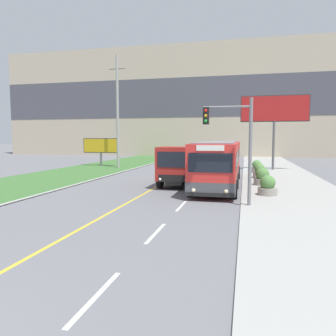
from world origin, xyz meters
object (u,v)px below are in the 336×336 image
at_px(utility_pole_far, 118,112).
at_px(billboard_large, 275,111).
at_px(billboard_small, 101,146).
at_px(planter_round_second, 262,177).
at_px(dump_truck, 180,167).
at_px(planter_round_far, 257,167).
at_px(car_distant, 204,160).
at_px(traffic_light_mast, 235,137).
at_px(planter_round_third, 260,172).
at_px(city_bus, 219,163).
at_px(planter_round_near, 268,186).

relative_size(utility_pole_far, billboard_large, 1.61).
bearing_deg(billboard_small, utility_pole_far, -34.07).
relative_size(billboard_large, planter_round_second, 6.32).
bearing_deg(dump_truck, billboard_large, 61.18).
height_order(planter_round_second, planter_round_far, planter_round_second).
bearing_deg(planter_round_second, planter_round_far, 90.72).
relative_size(car_distant, planter_round_far, 3.72).
distance_m(traffic_light_mast, planter_round_far, 15.39).
xyz_separation_m(dump_truck, planter_round_third, (5.37, 5.28, -0.74)).
bearing_deg(billboard_small, dump_truck, -48.72).
distance_m(city_bus, billboard_small, 19.27).
height_order(traffic_light_mast, billboard_large, billboard_large).
height_order(city_bus, utility_pole_far, utility_pole_far).
relative_size(utility_pole_far, traffic_light_mast, 2.36).
xyz_separation_m(utility_pole_far, billboard_small, (-2.91, 1.97, -3.73)).
height_order(dump_truck, planter_round_third, dump_truck).
distance_m(city_bus, planter_round_third, 5.18).
height_order(utility_pole_far, traffic_light_mast, utility_pole_far).
bearing_deg(car_distant, dump_truck, -88.66).
relative_size(planter_round_third, planter_round_far, 0.98).
relative_size(dump_truck, planter_round_near, 6.15).
relative_size(planter_round_near, planter_round_second, 0.95).
relative_size(traffic_light_mast, planter_round_near, 4.56).
bearing_deg(car_distant, planter_round_third, -62.25).
bearing_deg(planter_round_near, dump_truck, 153.67).
height_order(traffic_light_mast, planter_round_third, traffic_light_mast).
distance_m(planter_round_second, planter_round_far, 7.99).
xyz_separation_m(city_bus, planter_round_third, (2.84, 4.23, -0.94)).
height_order(city_bus, billboard_small, billboard_small).
xyz_separation_m(city_bus, billboard_large, (4.44, 11.61, 4.33)).
distance_m(car_distant, planter_round_near, 19.80).
bearing_deg(utility_pole_far, billboard_small, 145.93).
bearing_deg(dump_truck, car_distant, 91.34).
xyz_separation_m(planter_round_third, planter_round_far, (-0.08, 3.99, 0.01)).
bearing_deg(billboard_large, planter_round_third, -102.19).
bearing_deg(planter_round_third, planter_round_far, 91.20).
bearing_deg(traffic_light_mast, billboard_small, 128.96).
xyz_separation_m(traffic_light_mast, planter_round_near, (1.73, 3.09, -2.69)).
xyz_separation_m(car_distant, traffic_light_mast, (4.12, -22.01, 2.56)).
xyz_separation_m(dump_truck, car_distant, (-0.38, 16.21, -0.63)).
bearing_deg(traffic_light_mast, planter_round_near, 60.72).
relative_size(traffic_light_mast, planter_round_far, 4.38).
distance_m(traffic_light_mast, billboard_large, 18.92).
height_order(utility_pole_far, planter_round_second, utility_pole_far).
bearing_deg(planter_round_far, dump_truck, -119.69).
xyz_separation_m(billboard_small, planter_round_near, (17.48, -16.39, -1.72)).
xyz_separation_m(utility_pole_far, planter_round_near, (14.57, -14.42, -5.45)).
bearing_deg(dump_truck, planter_round_far, 60.31).
xyz_separation_m(dump_truck, planter_round_far, (5.29, 9.28, -0.74)).
relative_size(dump_truck, traffic_light_mast, 1.35).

